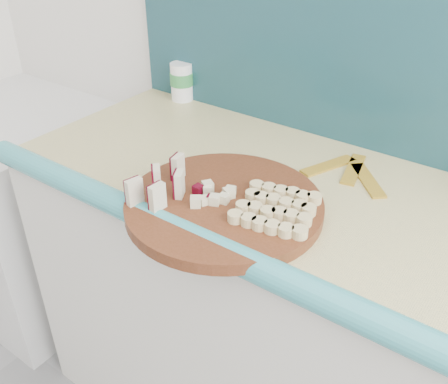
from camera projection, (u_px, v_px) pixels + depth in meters
porcelain_fixture at (32, 205)px, 2.02m from camera, size 0.70×0.72×0.84m
cutting_board at (224, 205)px, 1.08m from camera, size 0.51×0.51×0.03m
apple_wedges at (161, 183)px, 1.07m from camera, size 0.08×0.17×0.06m
apple_chunks at (212, 193)px, 1.07m from camera, size 0.06×0.07×0.02m
banana_slices at (277, 208)px, 1.03m from camera, size 0.19×0.19×0.02m
canister at (182, 81)px, 1.60m from camera, size 0.07×0.07×0.12m
banana_peel at (349, 172)px, 1.22m from camera, size 0.22×0.18×0.01m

